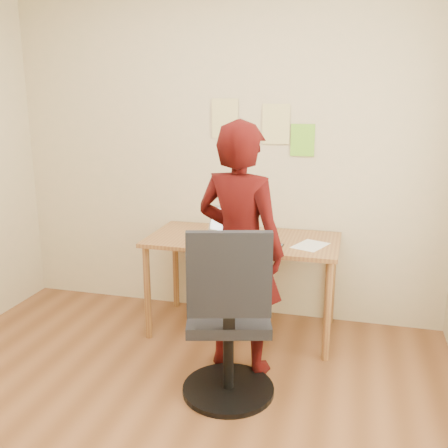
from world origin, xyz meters
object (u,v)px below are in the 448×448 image
(phone, at_px, (278,246))
(person, at_px, (240,250))
(office_chair, at_px, (229,328))
(desk, at_px, (243,249))
(laptop, at_px, (219,231))

(phone, relative_size, person, 0.08)
(office_chair, bearing_deg, phone, 62.60)
(desk, relative_size, phone, 10.39)
(laptop, xyz_separation_m, office_chair, (0.30, -0.88, -0.33))
(laptop, bearing_deg, office_chair, -48.85)
(laptop, bearing_deg, person, -38.90)
(phone, height_order, office_chair, office_chair)
(office_chair, distance_m, person, 0.52)
(laptop, distance_m, phone, 0.48)
(desk, height_order, person, person)
(desk, bearing_deg, phone, -30.69)
(laptop, xyz_separation_m, phone, (0.46, -0.14, -0.04))
(office_chair, relative_size, person, 0.66)
(desk, relative_size, laptop, 3.76)
(desk, distance_m, person, 0.56)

